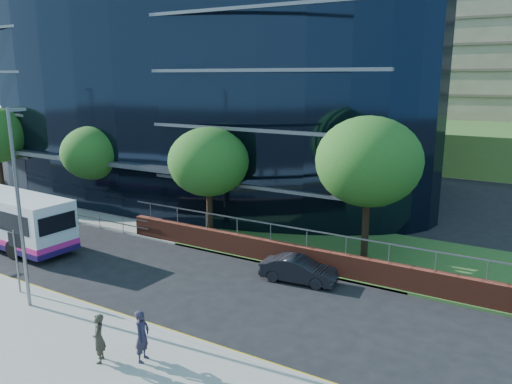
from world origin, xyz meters
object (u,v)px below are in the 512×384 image
Objects in this scene: tree_far_d at (369,162)px; pedestrian_b at (99,338)px; tree_far_c at (209,162)px; pedestrian at (142,336)px; street_sign at (16,248)px; parked_car at (299,270)px; streetlight_east at (19,204)px; tree_far_b at (93,153)px.

tree_far_d is 4.48× the size of pedestrian_b.
pedestrian is at bearing -63.75° from tree_far_c.
street_sign is 12.40m from parked_car.
pedestrian is (6.85, -0.69, -3.40)m from streetlight_east.
pedestrian is at bearing -5.74° from streetlight_east.
street_sign reaches higher than pedestrian_b.
tree_far_d reaches higher than street_sign.
parked_car is at bearing 126.85° from pedestrian_b.
parked_car is (7.27, -3.11, -3.95)m from tree_far_c.
parked_car is (-1.73, -4.11, -4.60)m from tree_far_d.
pedestrian is 1.07× the size of pedestrian_b.
tree_far_b is 14.74m from streetlight_east.
street_sign reaches higher than parked_car.
pedestrian is 1.41m from pedestrian_b.
street_sign is 16.61m from tree_far_d.
street_sign is 0.43× the size of tree_far_c.
streetlight_east reaches higher than pedestrian.
street_sign is 0.46× the size of tree_far_b.
streetlight_east is 4.51× the size of pedestrian.
street_sign is at bearing 120.70° from parked_car.
tree_far_d is 0.93× the size of streetlight_east.
tree_far_c is 8.84m from parked_car.
tree_far_c is 13.93m from pedestrian_b.
street_sign is 13.54m from tree_far_b.
streetlight_east is (-10.00, -12.17, -0.75)m from tree_far_d.
tree_far_b is 3.41× the size of pedestrian.
streetlight_east is at bearing -52.37° from tree_far_b.
tree_far_d is at bearing 50.60° from streetlight_east.
tree_far_b is 20.35m from pedestrian.
parked_car is at bearing 44.28° from streetlight_east.
pedestrian_b is at bearing 158.00° from parked_car.
tree_far_b is (-7.50, 11.09, 2.06)m from street_sign.
parked_car is at bearing -11.80° from tree_far_b.
parked_car is 2.14× the size of pedestrian_b.
tree_far_b is 1.70× the size of parked_car.
street_sign is at bearing 65.40° from pedestrian.
pedestrian_b is at bearing 107.12° from pedestrian.
tree_far_b reaches higher than pedestrian.
streetlight_east is (1.50, -0.59, 2.29)m from street_sign.
street_sign is 2.80m from streetlight_east.
pedestrian_b reaches higher than parked_car.
street_sign is 1.69× the size of pedestrian_b.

